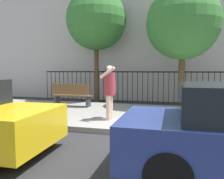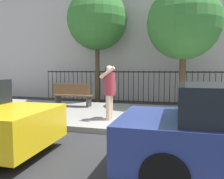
# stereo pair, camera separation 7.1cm
# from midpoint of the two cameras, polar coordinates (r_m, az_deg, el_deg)

# --- Properties ---
(ground_plane) EXTENTS (60.00, 60.00, 0.00)m
(ground_plane) POSITION_cam_midpoint_polar(r_m,az_deg,el_deg) (5.79, 6.67, -11.77)
(ground_plane) COLOR #28282B
(sidewalk) EXTENTS (28.00, 4.40, 0.15)m
(sidewalk) POSITION_cam_midpoint_polar(r_m,az_deg,el_deg) (7.89, 9.14, -6.70)
(sidewalk) COLOR gray
(sidewalk) RESTS_ON ground
(iron_fence) EXTENTS (12.03, 0.04, 1.60)m
(iron_fence) POSITION_cam_midpoint_polar(r_m,az_deg,el_deg) (11.43, 11.25, 1.68)
(iron_fence) COLOR black
(iron_fence) RESTS_ON ground
(pedestrian_on_phone) EXTENTS (0.48, 0.66, 1.64)m
(pedestrian_on_phone) POSITION_cam_midpoint_polar(r_m,az_deg,el_deg) (6.90, -0.30, 0.28)
(pedestrian_on_phone) COLOR beige
(pedestrian_on_phone) RESTS_ON sidewalk
(street_bench) EXTENTS (1.60, 0.45, 0.95)m
(street_bench) POSITION_cam_midpoint_polar(r_m,az_deg,el_deg) (9.49, -9.73, -1.21)
(street_bench) COLOR brown
(street_bench) RESTS_ON sidewalk
(street_tree_near) EXTENTS (3.01, 3.01, 5.09)m
(street_tree_near) POSITION_cam_midpoint_polar(r_m,az_deg,el_deg) (10.13, 17.71, 15.59)
(street_tree_near) COLOR #4C3823
(street_tree_near) RESTS_ON ground
(street_tree_far) EXTENTS (2.96, 2.96, 5.58)m
(street_tree_far) POSITION_cam_midpoint_polar(r_m,az_deg,el_deg) (11.72, -3.55, 16.94)
(street_tree_far) COLOR #4C3823
(street_tree_far) RESTS_ON ground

